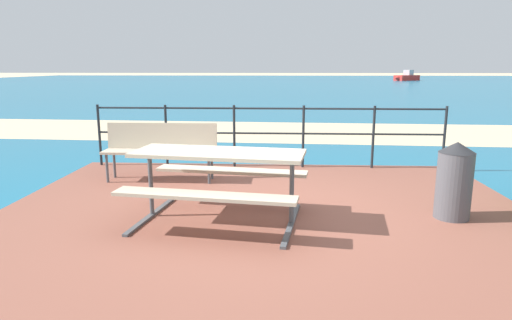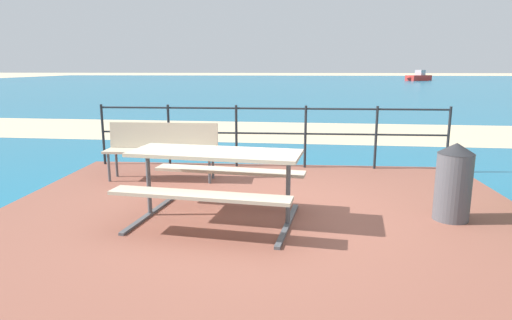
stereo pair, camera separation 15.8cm
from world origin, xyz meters
name	(u,v)px [view 1 (the left image)]	position (x,y,z in m)	size (l,w,h in m)	color
ground_plane	(264,216)	(0.00, 0.00, 0.00)	(240.00, 240.00, 0.00)	beige
patio_paving	(264,213)	(0.00, 0.00, 0.03)	(6.40, 5.20, 0.06)	brown
sea_water	(277,84)	(0.00, 40.00, 0.01)	(90.00, 90.00, 0.01)	#196B8E
beach_strip	(272,131)	(0.00, 7.07, 0.01)	(54.00, 3.96, 0.01)	beige
picnic_table	(219,169)	(-0.49, -0.36, 0.66)	(2.04, 1.61, 0.79)	#BCAD93
park_bench	(161,145)	(-1.61, 1.45, 0.59)	(1.69, 0.41, 0.86)	#BCAD93
railing_fence	(269,129)	(0.00, 2.41, 0.72)	(5.94, 0.04, 1.06)	#1E2328
trash_bin	(454,180)	(2.16, -0.14, 0.50)	(0.40, 0.40, 0.88)	#4C4C51
boat_near	(407,77)	(16.48, 53.39, 0.44)	(3.84, 3.29, 1.33)	red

